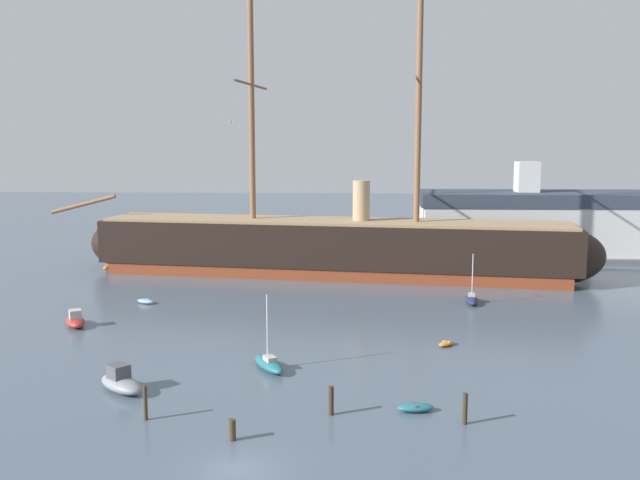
{
  "coord_description": "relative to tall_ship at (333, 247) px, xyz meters",
  "views": [
    {
      "loc": [
        5.95,
        -34.32,
        17.28
      ],
      "look_at": [
        2.59,
        36.72,
        7.13
      ],
      "focal_mm": 38.67,
      "sensor_mm": 36.0,
      "label": 1
    }
  ],
  "objects": [
    {
      "name": "tall_ship",
      "position": [
        0.0,
        0.0,
        0.0
      ],
      "size": [
        73.31,
        17.45,
        35.34
      ],
      "color": "brown",
      "rests_on": "ground"
    },
    {
      "name": "motorboat_distant_centre",
      "position": [
        -3.02,
        7.77,
        -3.23
      ],
      "size": [
        4.07,
        3.14,
        1.58
      ],
      "color": "silver",
      "rests_on": "ground"
    },
    {
      "name": "dinghy_alongside_bow",
      "position": [
        -19.73,
        -16.82,
        -3.54
      ],
      "size": [
        2.33,
        1.79,
        0.51
      ],
      "color": "#7FB2D6",
      "rests_on": "ground"
    },
    {
      "name": "dinghy_mid_right",
      "position": [
        10.61,
        -30.97,
        -3.57
      ],
      "size": [
        1.84,
        1.87,
        0.43
      ],
      "color": "orange",
      "rests_on": "ground"
    },
    {
      "name": "dinghy_foreground_right",
      "position": [
        6.67,
        -45.65,
        -3.51
      ],
      "size": [
        2.47,
        1.31,
        0.56
      ],
      "color": "#236670",
      "rests_on": "ground"
    },
    {
      "name": "sailboat_near_centre",
      "position": [
        -3.8,
        -37.83,
        -3.3
      ],
      "size": [
        3.38,
        4.54,
        5.82
      ],
      "color": "#236670",
      "rests_on": "ground"
    },
    {
      "name": "sailboat_far_left",
      "position": [
        -30.19,
        3.04,
        -3.22
      ],
      "size": [
        2.07,
        5.31,
        6.74
      ],
      "color": "orange",
      "rests_on": "ground"
    },
    {
      "name": "mooring_piling_midwater",
      "position": [
        -10.36,
        -47.78,
        -2.67
      ],
      "size": [
        0.26,
        0.26,
        2.24
      ],
      "primitive_type": "cylinder",
      "color": "#423323",
      "rests_on": "ground"
    },
    {
      "name": "seagull_in_flight",
      "position": [
        -8.63,
        -25.35,
        15.29
      ],
      "size": [
        0.46,
        1.18,
        0.13
      ],
      "color": "silver"
    },
    {
      "name": "dinghy_far_right",
      "position": [
        24.18,
        -1.87,
        -3.5
      ],
      "size": [
        2.54,
        1.37,
        0.57
      ],
      "color": "#B22D28",
      "rests_on": "ground"
    },
    {
      "name": "mooring_piling_nearest",
      "position": [
        9.53,
        -47.48,
        -2.8
      ],
      "size": [
        0.31,
        0.31,
        1.98
      ],
      "primitive_type": "cylinder",
      "color": "#382B1E",
      "rests_on": "ground"
    },
    {
      "name": "mooring_piling_right_pair",
      "position": [
        1.23,
        -46.42,
        -2.85
      ],
      "size": [
        0.34,
        0.34,
        1.89
      ],
      "primitive_type": "cylinder",
      "color": "#382B1E",
      "rests_on": "ground"
    },
    {
      "name": "dockside_warehouse_right",
      "position": [
        34.77,
        16.13,
        1.12
      ],
      "size": [
        48.2,
        14.41,
        14.36
      ],
      "color": "#565659",
      "rests_on": "ground"
    },
    {
      "name": "motorboat_foreground_left",
      "position": [
        -13.58,
        -42.9,
        -3.13
      ],
      "size": [
        4.55,
        4.37,
        1.87
      ],
      "color": "gray",
      "rests_on": "ground"
    },
    {
      "name": "motorboat_mid_left",
      "position": [
        -23.58,
        -26.27,
        -3.21
      ],
      "size": [
        3.32,
        4.23,
        1.65
      ],
      "color": "#B22D28",
      "rests_on": "ground"
    },
    {
      "name": "sailboat_alongside_stern",
      "position": [
        15.43,
        -15.06,
        -3.33
      ],
      "size": [
        1.66,
        4.3,
        5.47
      ],
      "color": "#1E284C",
      "rests_on": "ground"
    },
    {
      "name": "mooring_piling_left_pair",
      "position": [
        -4.41,
        -50.49,
        -3.15
      ],
      "size": [
        0.42,
        0.42,
        1.28
      ],
      "primitive_type": "cylinder",
      "color": "#423323",
      "rests_on": "ground"
    },
    {
      "name": "ground_plane",
      "position": [
        -3.44,
        -54.05,
        -3.79
      ],
      "size": [
        400.0,
        400.0,
        0.0
      ],
      "primitive_type": "plane",
      "color": "#4C5B6B"
    }
  ]
}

